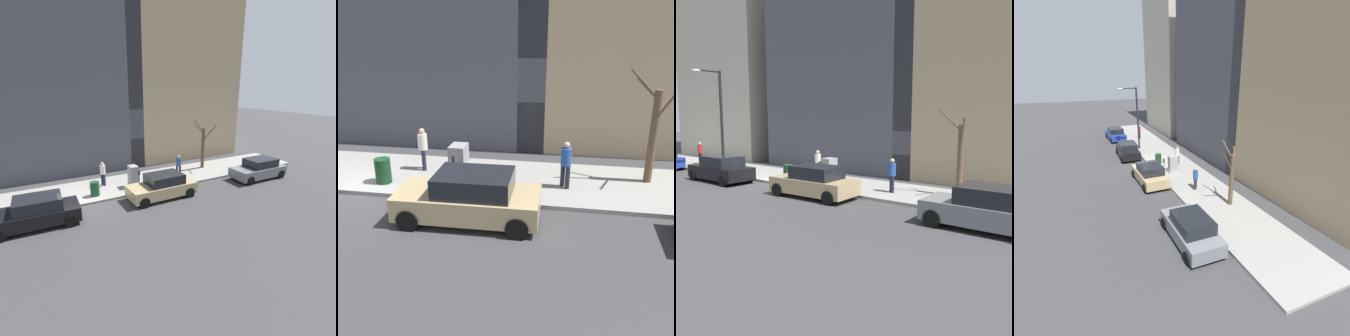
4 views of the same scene
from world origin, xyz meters
The scene contains 9 objects.
ground_plane centered at (0.00, 0.00, 0.00)m, with size 120.00×120.00×0.00m, color #38383A.
sidewalk centered at (2.00, 0.00, 0.07)m, with size 4.00×36.00×0.15m, color gray.
parked_car_tan centered at (-1.04, -4.67, 0.74)m, with size 1.99×4.23×1.52m.
parking_meter centered at (0.45, -3.75, 0.98)m, with size 0.14×0.10×1.35m.
utility_box centered at (1.30, -3.66, 0.85)m, with size 0.83×0.61×1.43m.
bare_tree centered at (2.58, -10.31, 1.95)m, with size 1.56×1.53×4.03m.
trash_bin centered at (0.90, -0.94, 0.60)m, with size 0.56×0.56×0.90m, color #14381E.
pedestrian_near_meter centered at (1.55, -7.38, 1.09)m, with size 0.36×0.36×1.66m.
pedestrian_midblock centered at (2.42, -1.88, 1.09)m, with size 0.38×0.36×1.66m.
Camera 2 is at (-10.65, -7.39, 5.43)m, focal length 40.00 mm.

